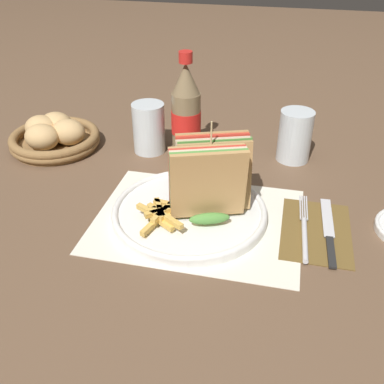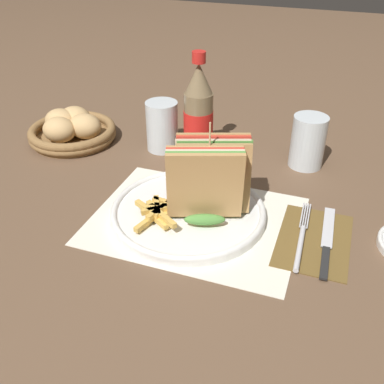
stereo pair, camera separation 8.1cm
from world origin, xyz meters
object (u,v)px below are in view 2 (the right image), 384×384
(glass_far, at_px, (162,129))
(bread_basket, at_px, (72,130))
(glass_near, at_px, (308,142))
(coke_bottle_near, at_px, (198,113))
(fork, at_px, (301,241))
(plate_main, at_px, (188,211))
(knife, at_px, (327,241))
(club_sandwich, at_px, (209,179))

(glass_far, xyz_separation_m, bread_basket, (-0.22, -0.03, -0.02))
(glass_near, distance_m, bread_basket, 0.55)
(coke_bottle_near, bearing_deg, glass_far, -177.87)
(fork, xyz_separation_m, coke_bottle_near, (-0.27, 0.25, 0.09))
(glass_far, bearing_deg, plate_main, -57.59)
(glass_near, relative_size, bread_basket, 0.55)
(knife, bearing_deg, club_sandwich, 176.37)
(knife, bearing_deg, glass_near, 103.19)
(club_sandwich, relative_size, coke_bottle_near, 0.73)
(club_sandwich, distance_m, knife, 0.22)
(plate_main, distance_m, glass_far, 0.28)
(club_sandwich, height_order, glass_near, club_sandwich)
(coke_bottle_near, height_order, glass_far, coke_bottle_near)
(club_sandwich, relative_size, glass_far, 1.50)
(glass_near, bearing_deg, coke_bottle_near, -173.23)
(fork, xyz_separation_m, knife, (0.04, 0.02, -0.00))
(club_sandwich, height_order, knife, club_sandwich)
(bread_basket, bearing_deg, club_sandwich, -25.51)
(plate_main, bearing_deg, fork, -3.70)
(club_sandwich, relative_size, glass_near, 1.50)
(plate_main, xyz_separation_m, glass_near, (0.17, 0.26, 0.05))
(coke_bottle_near, bearing_deg, bread_basket, -173.33)
(glass_far, bearing_deg, knife, -30.39)
(club_sandwich, bearing_deg, glass_near, 61.77)
(fork, distance_m, bread_basket, 0.61)
(plate_main, xyz_separation_m, coke_bottle_near, (-0.06, 0.24, 0.09))
(club_sandwich, bearing_deg, fork, -7.17)
(plate_main, bearing_deg, bread_basket, 151.43)
(coke_bottle_near, bearing_deg, fork, -43.10)
(club_sandwich, height_order, coke_bottle_near, coke_bottle_near)
(plate_main, xyz_separation_m, knife, (0.24, 0.00, -0.00))
(plate_main, distance_m, glass_near, 0.32)
(knife, xyz_separation_m, coke_bottle_near, (-0.31, 0.23, 0.09))
(fork, bearing_deg, bread_basket, 157.30)
(glass_far, height_order, bread_basket, glass_far)
(fork, bearing_deg, club_sandwich, 170.62)
(bread_basket, bearing_deg, knife, -17.87)
(club_sandwich, xyz_separation_m, glass_far, (-0.18, 0.23, -0.03))
(fork, bearing_deg, knife, 19.26)
(glass_near, xyz_separation_m, glass_far, (-0.32, -0.03, -0.01))
(club_sandwich, height_order, fork, club_sandwich)
(club_sandwich, xyz_separation_m, bread_basket, (-0.40, 0.19, -0.05))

